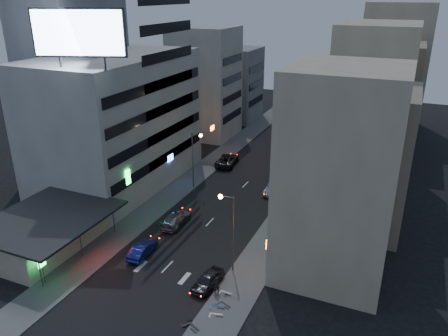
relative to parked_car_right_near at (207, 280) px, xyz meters
The scene contains 29 objects.
ground 5.83m from the parked_car_right_near, 151.51° to the right, with size 180.00×180.00×0.00m, color black.
sidewalk_left 30.23m from the parked_car_right_near, 115.66° to the left, with size 4.00×120.00×0.12m, color #4C4C4F.
sidewalk_right 27.40m from the parked_car_right_near, 83.90° to the left, with size 4.00×120.00×0.12m, color #4C4C4F.
food_court 19.04m from the parked_car_right_near, behind, with size 11.00×13.00×3.88m.
white_building 29.22m from the parked_car_right_near, 142.03° to the left, with size 14.00×24.00×18.00m, color beige.
grey_tower 40.51m from the parked_car_right_near, 146.93° to the left, with size 10.00×14.00×34.00m, color gray.
shophouse_near 15.64m from the parked_car_right_near, 37.98° to the left, with size 10.00×11.00×20.00m, color beige.
shophouse_mid 23.06m from the parked_car_right_near, 61.58° to the left, with size 11.00×12.00×16.00m, color gray.
shophouse_far 35.26m from the parked_car_right_near, 72.91° to the left, with size 10.00×14.00×22.00m, color beige.
far_left_a 47.90m from the parked_car_right_near, 115.98° to the left, with size 11.00×10.00×20.00m, color beige.
far_left_b 59.52m from the parked_car_right_near, 110.89° to the left, with size 12.00×10.00×15.00m, color gray.
far_right_a 49.08m from the parked_car_right_near, 77.57° to the left, with size 11.00×12.00×18.00m, color gray.
far_right_b 63.22m from the parked_car_right_near, 79.90° to the left, with size 12.00×12.00×24.00m, color beige.
billboard 28.60m from the parked_car_right_near, 158.25° to the left, with size 9.52×3.75×6.20m.
street_lamp_right_near 5.73m from the parked_car_right_near, 75.85° to the left, with size 1.60×0.44×8.02m.
street_lamp_left 22.64m from the parked_car_right_near, 119.74° to the left, with size 1.60×0.44×8.02m.
street_lamp_right_far 37.54m from the parked_car_right_near, 88.74° to the left, with size 1.60×0.44×8.02m.
parked_car_right_near is the anchor object (origin of this frame).
parked_car_right_mid 22.14m from the parked_car_right_near, 91.33° to the left, with size 1.56×4.47×1.47m, color #A4A6AC.
parked_car_left 31.15m from the parked_car_right_near, 109.78° to the left, with size 2.72×5.89×1.64m, color #26262B.
parked_car_right_far 28.70m from the parked_car_right_near, 89.86° to the left, with size 2.06×5.06×1.47m, color #9B9DA3.
road_car_blue 8.71m from the parked_car_right_near, 166.80° to the left, with size 1.49×4.28×1.41m, color navy.
road_car_silver 12.52m from the parked_car_right_near, 132.93° to the left, with size 2.08×5.12×1.49m, color gray.
person 1.40m from the parked_car_right_near, 28.39° to the right, with size 0.62×0.41×1.71m, color black.
scooter_black_a 5.86m from the parked_car_right_near, 70.33° to the right, with size 2.00×0.67×1.22m, color black, non-canonical shape.
scooter_silver_a 4.18m from the parked_car_right_near, 45.62° to the right, with size 1.74×0.58×1.06m, color #93959A, non-canonical shape.
scooter_blue 3.32m from the parked_car_right_near, 36.70° to the right, with size 1.82×0.61×1.11m, color navy, non-canonical shape.
scooter_black_b 3.75m from the parked_car_right_near, 30.49° to the right, with size 1.79×0.60×1.10m, color black, non-canonical shape.
scooter_silver_b 2.63m from the parked_car_right_near, ahead, with size 1.77×0.59×1.08m, color #A4A6AC, non-canonical shape.
Camera 1 is at (19.99, -27.58, 25.71)m, focal length 35.00 mm.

